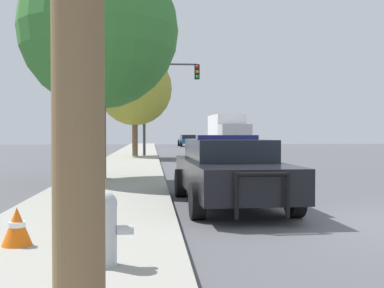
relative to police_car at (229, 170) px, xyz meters
The scene contains 9 objects.
sidewalk_left 3.60m from the police_car, 140.23° to the right, with size 3.00×110.00×0.13m.
police_car is the anchor object (origin of this frame).
fire_hydrant 5.31m from the police_car, 113.57° to the right, with size 0.60×0.26×0.78m.
traffic_light 19.62m from the police_car, 92.28° to the left, with size 3.44×0.35×5.70m.
car_background_distant 42.81m from the police_car, 86.79° to the left, with size 2.04×4.49×1.29m.
box_truck 29.13m from the police_car, 80.94° to the left, with size 2.67×7.08×2.98m.
tree_sidewalk_near 7.02m from the police_car, 123.17° to the left, with size 4.81×4.81×6.92m.
tree_sidewalk_mid 19.44m from the police_car, 97.78° to the left, with size 4.42×4.42×6.25m.
traffic_cone 5.09m from the police_car, 130.39° to the right, with size 0.37×0.37×0.47m.
Camera 1 is at (-4.02, -7.68, 1.52)m, focal length 45.00 mm.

